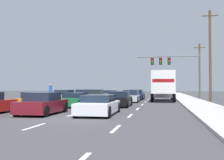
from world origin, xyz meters
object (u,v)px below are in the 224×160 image
object	(u,v)px
car_tan	(65,97)
box_truck	(163,84)
traffic_signal_mast	(171,64)
utility_pole_far	(200,70)
car_blue	(83,95)
utility_pole_mid	(210,55)
pedestrian_near_corner	(50,91)
car_gray	(110,95)
car_silver	(131,96)
car_black	(119,100)
car_orange	(37,100)
car_yellow	(95,96)
car_green	(76,100)
car_maroon	(42,104)
car_white	(99,105)
car_navy	(136,95)

from	to	relation	value
car_tan	box_truck	distance (m)	11.20
traffic_signal_mast	utility_pole_far	size ratio (longest dim) A/B	1.03
car_blue	utility_pole_mid	bearing A→B (deg)	-13.30
box_truck	traffic_signal_mast	world-z (taller)	traffic_signal_mast
car_tan	car_blue	bearing A→B (deg)	91.70
traffic_signal_mast	pedestrian_near_corner	world-z (taller)	traffic_signal_mast
car_tan	car_gray	bearing A→B (deg)	66.46
car_gray	utility_pole_far	distance (m)	15.67
car_gray	utility_pole_far	bearing A→B (deg)	33.82
car_silver	car_black	size ratio (longest dim) A/B	0.99
car_tan	utility_pole_mid	size ratio (longest dim) A/B	0.43
car_black	pedestrian_near_corner	distance (m)	13.62
car_orange	car_silver	distance (m)	10.78
car_blue	utility_pole_far	size ratio (longest dim) A/B	0.50
car_tan	car_yellow	size ratio (longest dim) A/B	1.05
utility_pole_far	box_truck	bearing A→B (deg)	-114.61
car_blue	car_green	size ratio (longest dim) A/B	0.91
car_maroon	car_white	bearing A→B (deg)	5.35
car_white	car_navy	bearing A→B (deg)	88.95
car_maroon	box_truck	bearing A→B (deg)	66.87
car_navy	pedestrian_near_corner	distance (m)	10.96
utility_pole_mid	pedestrian_near_corner	size ratio (longest dim) A/B	5.46
car_yellow	utility_pole_far	size ratio (longest dim) A/B	0.51
car_maroon	car_silver	distance (m)	14.82
box_truck	utility_pole_far	bearing A→B (deg)	65.39
traffic_signal_mast	car_white	bearing A→B (deg)	-101.67
car_blue	utility_pole_mid	size ratio (longest dim) A/B	0.40
car_tan	utility_pole_mid	bearing A→B (deg)	14.72
car_gray	car_green	world-z (taller)	car_gray
car_maroon	car_black	xyz separation A→B (m)	(3.55, 7.41, -0.03)
car_blue	traffic_signal_mast	xyz separation A→B (m)	(11.75, 3.30, 4.32)
pedestrian_near_corner	car_yellow	bearing A→B (deg)	-27.98
car_gray	pedestrian_near_corner	world-z (taller)	pedestrian_near_corner
car_silver	utility_pole_mid	world-z (taller)	utility_pole_mid
pedestrian_near_corner	car_navy	bearing A→B (deg)	20.78
car_blue	car_green	bearing A→B (deg)	-76.35
car_blue	car_black	xyz separation A→B (m)	(6.99, -13.33, -0.01)
box_truck	pedestrian_near_corner	distance (m)	13.67
car_yellow	car_silver	distance (m)	3.94
traffic_signal_mast	utility_pole_mid	xyz separation A→B (m)	(4.16, -7.06, 0.39)
car_blue	car_tan	xyz separation A→B (m)	(0.23, -7.88, 0.01)
car_orange	car_maroon	bearing A→B (deg)	-62.01
car_yellow	traffic_signal_mast	size ratio (longest dim) A/B	0.50
car_tan	car_navy	bearing A→B (deg)	47.62
car_orange	car_maroon	world-z (taller)	car_maroon
car_blue	car_black	distance (m)	15.06
car_blue	car_gray	world-z (taller)	car_blue
car_black	pedestrian_near_corner	xyz separation A→B (m)	(-10.01, 9.22, 0.52)
box_truck	utility_pole_mid	size ratio (longest dim) A/B	0.79
car_black	pedestrian_near_corner	bearing A→B (deg)	137.34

